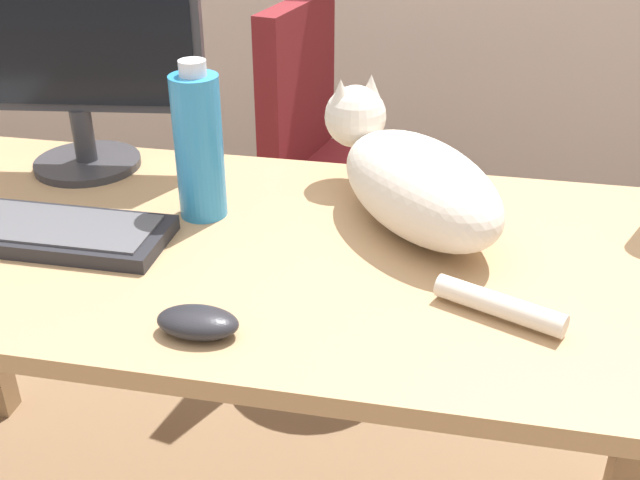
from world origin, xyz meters
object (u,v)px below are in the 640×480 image
(computer_mouse, at_px, (198,322))
(cat, at_px, (412,179))
(spray_bottle, at_px, (199,146))
(keyboard, at_px, (32,230))
(office_chair, at_px, (346,208))
(monitor, at_px, (69,50))

(computer_mouse, bearing_deg, cat, 56.40)
(spray_bottle, bearing_deg, keyboard, -151.27)
(office_chair, xyz_separation_m, cat, (0.21, -0.66, 0.40))
(keyboard, relative_size, cat, 0.88)
(keyboard, xyz_separation_m, spray_bottle, (0.24, 0.13, 0.11))
(monitor, distance_m, keyboard, 0.35)
(keyboard, distance_m, computer_mouse, 0.40)
(keyboard, bearing_deg, office_chair, 65.75)
(computer_mouse, distance_m, spray_bottle, 0.36)
(office_chair, height_order, computer_mouse, office_chair)
(computer_mouse, height_order, spray_bottle, spray_bottle)
(spray_bottle, bearing_deg, cat, 5.24)
(monitor, height_order, cat, monitor)
(office_chair, relative_size, spray_bottle, 3.48)
(office_chair, relative_size, cat, 1.83)
(computer_mouse, relative_size, spray_bottle, 0.42)
(keyboard, relative_size, computer_mouse, 4.00)
(cat, bearing_deg, keyboard, -164.36)
(cat, height_order, computer_mouse, cat)
(keyboard, bearing_deg, computer_mouse, -29.60)
(office_chair, xyz_separation_m, computer_mouse, (-0.03, -1.02, 0.34))
(office_chair, relative_size, monitor, 1.92)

